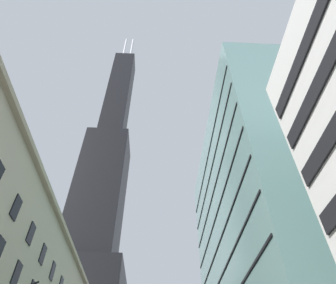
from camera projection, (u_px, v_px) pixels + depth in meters
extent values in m
cube|color=tan|center=(66.00, 233.00, 42.92)|extent=(0.70, 69.09, 0.60)
cube|color=black|center=(17.00, 274.00, 28.46)|extent=(0.14, 1.40, 2.20)
cube|color=black|center=(16.00, 208.00, 27.90)|extent=(0.14, 1.40, 2.20)
cube|color=black|center=(31.00, 233.00, 31.44)|extent=(0.14, 1.40, 2.20)
cube|color=black|center=(43.00, 254.00, 34.97)|extent=(0.14, 1.40, 2.20)
cube|color=black|center=(53.00, 271.00, 38.50)|extent=(0.14, 1.40, 2.20)
cube|color=black|center=(100.00, 195.00, 105.63)|extent=(16.47, 16.47, 52.75)
cube|color=black|center=(119.00, 96.00, 147.61)|extent=(10.59, 10.59, 65.94)
cylinder|color=silver|center=(124.00, 50.00, 180.50)|extent=(1.20, 1.20, 27.24)
cylinder|color=silver|center=(131.00, 50.00, 180.63)|extent=(1.20, 1.20, 27.24)
cube|color=black|center=(319.00, 83.00, 16.23)|extent=(0.16, 9.35, 1.10)
cube|color=black|center=(301.00, 55.00, 18.35)|extent=(0.16, 9.35, 1.10)
cube|color=gray|center=(286.00, 239.00, 41.40)|extent=(19.16, 36.88, 41.79)
cube|color=black|center=(223.00, 274.00, 37.62)|extent=(0.12, 35.88, 0.24)
cube|color=black|center=(219.00, 244.00, 40.45)|extent=(0.12, 35.88, 0.24)
cube|color=black|center=(216.00, 218.00, 43.28)|extent=(0.12, 35.88, 0.24)
cube|color=black|center=(213.00, 195.00, 46.11)|extent=(0.12, 35.88, 0.24)
cube|color=black|center=(210.00, 175.00, 48.94)|extent=(0.12, 35.88, 0.24)
cube|color=black|center=(208.00, 157.00, 51.77)|extent=(0.12, 35.88, 0.24)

